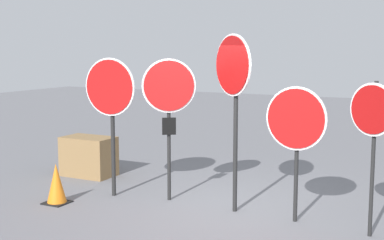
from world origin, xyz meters
name	(u,v)px	position (x,y,z in m)	size (l,w,h in m)	color
ground_plane	(228,211)	(0.00, 0.00, 0.00)	(40.00, 40.00, 0.00)	slate
stop_sign_0	(110,96)	(-2.06, -0.11, 1.69)	(0.95, 0.13, 2.31)	black
stop_sign_1	(169,96)	(-1.07, 0.10, 1.71)	(0.73, 0.49, 2.30)	black
stop_sign_2	(233,80)	(0.06, 0.02, 2.00)	(0.77, 0.54, 2.67)	black
stop_sign_3	(296,124)	(1.04, -0.04, 1.41)	(0.89, 0.15, 1.94)	black
stop_sign_4	(373,120)	(2.07, -0.17, 1.55)	(0.62, 0.34, 2.05)	black
traffic_cone_0	(56,184)	(-2.60, -0.85, 0.32)	(0.37, 0.37, 0.65)	black
storage_crate	(89,156)	(-3.32, 0.89, 0.38)	(1.00, 0.61, 0.76)	olive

